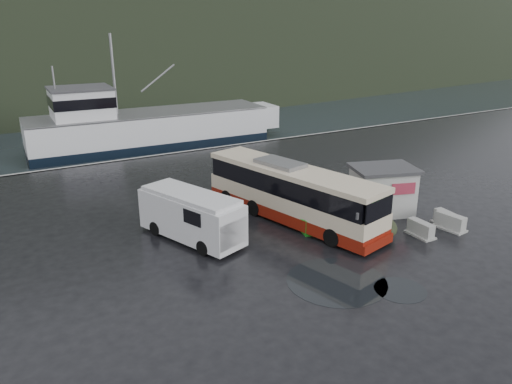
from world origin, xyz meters
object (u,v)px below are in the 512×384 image
waste_bin_left (369,225)px  dome_tent (376,234)px  fishing_trawler (151,132)px  jersey_barrier_b (449,229)px  ticket_kiosk (380,212)px  jersey_barrier_c (446,226)px  white_van (192,239)px  coach_bus (291,219)px  waste_bin_right (310,233)px  jersey_barrier_a (420,236)px

waste_bin_left → dome_tent: waste_bin_left is taller
fishing_trawler → jersey_barrier_b: bearing=-76.7°
dome_tent → jersey_barrier_b: size_ratio=1.58×
ticket_kiosk → jersey_barrier_c: 3.77m
ticket_kiosk → jersey_barrier_c: (1.81, -3.31, 0.00)m
ticket_kiosk → jersey_barrier_b: (1.59, -3.75, 0.00)m
waste_bin_left → ticket_kiosk: 2.14m
jersey_barrier_b → white_van: bearing=155.8°
dome_tent → ticket_kiosk: (2.43, 2.32, 0.00)m
coach_bus → waste_bin_right: 2.11m
dome_tent → fishing_trawler: 30.68m
dome_tent → fishing_trawler: (-2.49, 30.57, 0.00)m
dome_tent → jersey_barrier_b: bearing=-19.6°
jersey_barrier_a → jersey_barrier_b: jersey_barrier_b is taller
jersey_barrier_a → jersey_barrier_c: jersey_barrier_c is taller
fishing_trawler → dome_tent: bearing=-83.5°
waste_bin_right → jersey_barrier_c: bearing=-22.1°
coach_bus → ticket_kiosk: size_ratio=3.24×
dome_tent → ticket_kiosk: size_ratio=0.76×
white_van → ticket_kiosk: (11.31, -2.06, 0.00)m
jersey_barrier_b → waste_bin_left: bearing=142.2°
white_van → waste_bin_left: bearing=-38.2°
white_van → waste_bin_left: white_van is taller
waste_bin_right → waste_bin_left: bearing=-11.3°
dome_tent → jersey_barrier_c: dome_tent is taller
jersey_barrier_b → fishing_trawler: bearing=101.5°
jersey_barrier_a → fishing_trawler: (-4.42, 31.84, 0.00)m
coach_bus → waste_bin_left: coach_bus is taller
waste_bin_right → jersey_barrier_b: 7.78m
white_van → jersey_barrier_a: (10.80, -5.65, 0.00)m
jersey_barrier_c → fishing_trawler: bearing=102.0°
jersey_barrier_a → jersey_barrier_b: 2.11m
white_van → ticket_kiosk: 11.50m
jersey_barrier_a → jersey_barrier_c: bearing=6.8°
coach_bus → jersey_barrier_c: size_ratio=7.25×
white_van → jersey_barrier_a: size_ratio=3.84×
waste_bin_left → ticket_kiosk: bearing=30.8°
white_van → fishing_trawler: size_ratio=0.22×
waste_bin_left → ticket_kiosk: size_ratio=0.40×
coach_bus → fishing_trawler: bearing=75.4°
jersey_barrier_b → ticket_kiosk: bearing=113.0°
jersey_barrier_c → fishing_trawler: size_ratio=0.06×
waste_bin_left → dome_tent: size_ratio=0.53×
coach_bus → fishing_trawler: 26.53m
jersey_barrier_a → jersey_barrier_b: size_ratio=0.93×
ticket_kiosk → coach_bus: bearing=179.7°
waste_bin_right → coach_bus: bearing=86.0°
ticket_kiosk → fishing_trawler: fishing_trawler is taller
ticket_kiosk → jersey_barrier_a: 3.62m
waste_bin_right → fishing_trawler: bearing=89.0°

